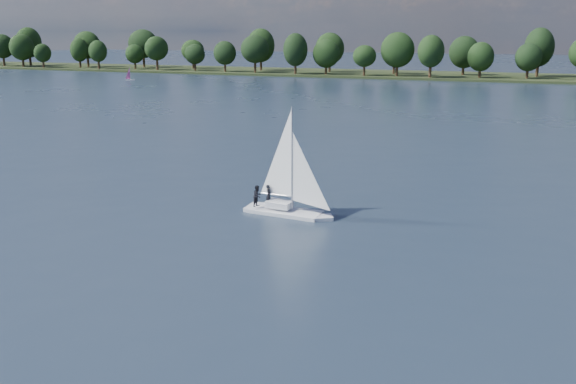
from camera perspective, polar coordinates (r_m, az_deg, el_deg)
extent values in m
plane|color=#233342|center=(117.94, 12.16, 6.37)|extent=(700.00, 700.00, 0.00)
cube|color=black|center=(228.72, 16.91, 9.70)|extent=(660.00, 40.00, 1.50)
cube|color=silver|center=(54.95, -0.27, -2.01)|extent=(7.54, 2.77, 0.87)
cube|color=silver|center=(54.72, -0.27, -1.14)|extent=(2.28, 1.51, 0.54)
cylinder|color=silver|center=(53.79, -0.27, 3.04)|extent=(0.13, 0.13, 8.67)
imported|color=black|center=(55.35, -1.74, -0.30)|extent=(0.53, 0.73, 1.87)
imported|color=black|center=(55.23, -2.73, -0.35)|extent=(0.84, 1.01, 1.87)
cube|color=white|center=(212.08, -13.83, 9.59)|extent=(2.97, 2.64, 0.46)
cylinder|color=silver|center=(211.93, -13.87, 10.21)|extent=(0.08, 0.08, 4.11)
cube|color=#585A5D|center=(282.13, -20.48, 10.15)|extent=(4.04, 2.08, 0.50)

